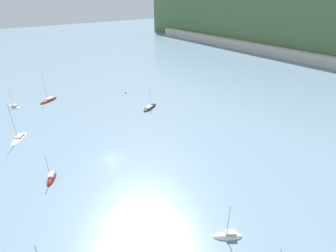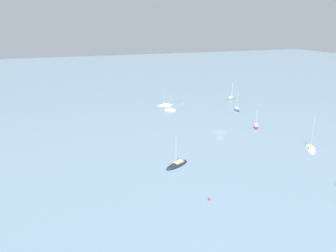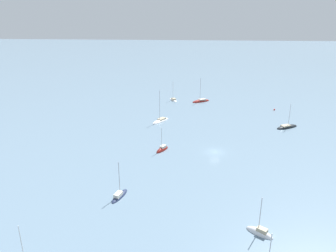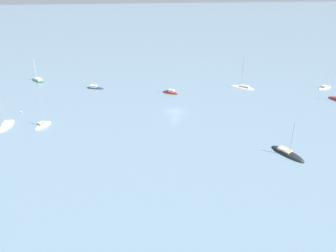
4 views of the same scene
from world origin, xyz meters
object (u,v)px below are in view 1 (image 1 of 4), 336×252
(sailboat_5, at_px, (19,139))
(mooring_buoy_1, at_px, (126,93))
(sailboat_3, at_px, (49,101))
(sailboat_1, at_px, (150,108))
(sailboat_2, at_px, (52,179))
(sailboat_8, at_px, (14,107))
(sailboat_6, at_px, (228,236))

(sailboat_5, relative_size, mooring_buoy_1, 21.33)
(sailboat_3, bearing_deg, sailboat_1, 104.23)
(sailboat_2, xyz_separation_m, sailboat_8, (-51.04, 0.60, 0.01))
(sailboat_1, relative_size, sailboat_6, 1.10)
(sailboat_2, height_order, mooring_buoy_1, sailboat_2)
(sailboat_1, distance_m, sailboat_3, 40.03)
(sailboat_1, relative_size, mooring_buoy_1, 16.48)
(sailboat_5, distance_m, sailboat_6, 62.78)
(sailboat_5, xyz_separation_m, sailboat_8, (-26.88, 3.13, 0.02))
(sailboat_6, xyz_separation_m, mooring_buoy_1, (-73.86, 20.06, 0.16))
(sailboat_6, distance_m, mooring_buoy_1, 76.53)
(sailboat_2, xyz_separation_m, mooring_buoy_1, (-39.49, 40.24, 0.16))
(sailboat_2, bearing_deg, sailboat_8, -149.81)
(sailboat_2, bearing_deg, mooring_buoy_1, 165.33)
(sailboat_1, bearing_deg, sailboat_8, 114.01)
(sailboat_8, bearing_deg, sailboat_2, 154.18)
(sailboat_3, xyz_separation_m, sailboat_6, (83.88, 7.91, 0.04))
(sailboat_2, bearing_deg, sailboat_6, 61.29)
(sailboat_1, bearing_deg, sailboat_5, 146.96)
(sailboat_5, height_order, mooring_buoy_1, sailboat_5)
(sailboat_2, xyz_separation_m, sailboat_3, (-49.52, 12.28, -0.03))
(sailboat_6, height_order, sailboat_8, sailboat_8)
(sailboat_8, bearing_deg, sailboat_6, 167.77)
(sailboat_3, height_order, sailboat_6, sailboat_3)
(sailboat_1, height_order, mooring_buoy_1, sailboat_1)
(sailboat_1, xyz_separation_m, sailboat_3, (-29.05, -27.54, 0.02))
(sailboat_6, distance_m, sailboat_8, 87.62)
(sailboat_1, distance_m, sailboat_2, 44.77)
(sailboat_1, bearing_deg, sailboat_3, 105.42)
(sailboat_3, bearing_deg, sailboat_6, 66.15)
(sailboat_1, relative_size, sailboat_3, 0.81)
(sailboat_8, bearing_deg, sailboat_5, 148.23)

